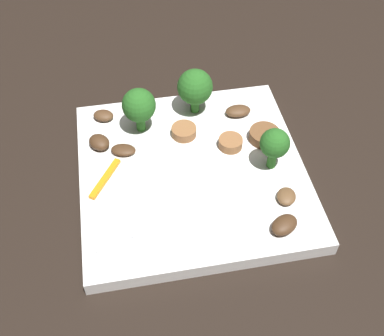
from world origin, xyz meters
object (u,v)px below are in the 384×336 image
at_px(sausage_slice_2, 186,131).
at_px(mushroom_4, 284,225).
at_px(fork, 166,221).
at_px(mushroom_3, 123,150).
at_px(pepper_strip_0, 105,177).
at_px(broccoli_floret_0, 139,106).
at_px(mushroom_0, 286,196).
at_px(mushroom_1, 99,142).
at_px(plate, 192,173).
at_px(sausage_slice_1, 264,135).
at_px(sausage_slice_0, 230,143).
at_px(mushroom_2, 103,116).
at_px(mushroom_5, 238,111).
at_px(broccoli_floret_1, 275,144).
at_px(broccoli_floret_2, 195,87).

distance_m(sausage_slice_2, mushroom_4, 0.17).
relative_size(fork, mushroom_3, 6.13).
bearing_deg(pepper_strip_0, mushroom_4, 150.24).
distance_m(broccoli_floret_0, sausage_slice_2, 0.06).
relative_size(mushroom_0, pepper_strip_0, 0.41).
height_order(fork, mushroom_1, mushroom_1).
distance_m(plate, sausage_slice_1, 0.10).
relative_size(sausage_slice_0, mushroom_2, 1.12).
height_order(mushroom_0, mushroom_5, mushroom_5).
xyz_separation_m(broccoli_floret_1, pepper_strip_0, (0.18, -0.01, -0.03)).
height_order(broccoli_floret_1, mushroom_2, broccoli_floret_1).
xyz_separation_m(sausage_slice_1, pepper_strip_0, (0.19, 0.03, -0.00)).
distance_m(sausage_slice_0, mushroom_1, 0.15).
distance_m(mushroom_1, mushroom_5, 0.17).
distance_m(broccoli_floret_2, mushroom_1, 0.13).
bearing_deg(plate, mushroom_5, -132.99).
bearing_deg(plate, sausage_slice_0, -153.27).
bearing_deg(plate, fork, 59.45).
height_order(fork, sausage_slice_0, sausage_slice_0).
relative_size(broccoli_floret_2, mushroom_4, 1.96).
distance_m(mushroom_1, mushroom_4, 0.23).
bearing_deg(sausage_slice_1, mushroom_3, -2.83).
relative_size(broccoli_floret_0, mushroom_3, 2.01).
relative_size(sausage_slice_1, mushroom_0, 1.47).
relative_size(sausage_slice_1, pepper_strip_0, 0.60).
height_order(mushroom_1, mushroom_5, mushroom_1).
bearing_deg(fork, mushroom_4, 147.72).
relative_size(plate, sausage_slice_2, 8.46).
xyz_separation_m(mushroom_1, mushroom_5, (-0.17, -0.02, -0.00)).
height_order(broccoli_floret_2, sausage_slice_2, broccoli_floret_2).
distance_m(mushroom_2, mushroom_3, 0.06).
bearing_deg(mushroom_3, mushroom_0, 148.96).
relative_size(plate, mushroom_1, 9.30).
bearing_deg(mushroom_2, mushroom_0, 138.86).
height_order(plate, broccoli_floret_2, broccoli_floret_2).
relative_size(plate, pepper_strip_0, 4.26).
height_order(broccoli_floret_1, mushroom_5, broccoli_floret_1).
height_order(mushroom_4, mushroom_5, mushroom_4).
bearing_deg(mushroom_3, broccoli_floret_1, 162.77).
distance_m(mushroom_0, pepper_strip_0, 0.20).
xyz_separation_m(sausage_slice_0, mushroom_0, (-0.04, 0.09, -0.00)).
height_order(mushroom_3, pepper_strip_0, mushroom_3).
bearing_deg(sausage_slice_1, mushroom_2, -20.61).
relative_size(sausage_slice_0, mushroom_4, 0.92).
bearing_deg(mushroom_2, mushroom_5, 172.50).
distance_m(mushroom_0, mushroom_1, 0.22).
bearing_deg(mushroom_5, broccoli_floret_2, -17.58).
bearing_deg(sausage_slice_2, mushroom_2, -25.42).
bearing_deg(broccoli_floret_0, mushroom_1, 22.02).
distance_m(mushroom_2, mushroom_4, 0.26).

